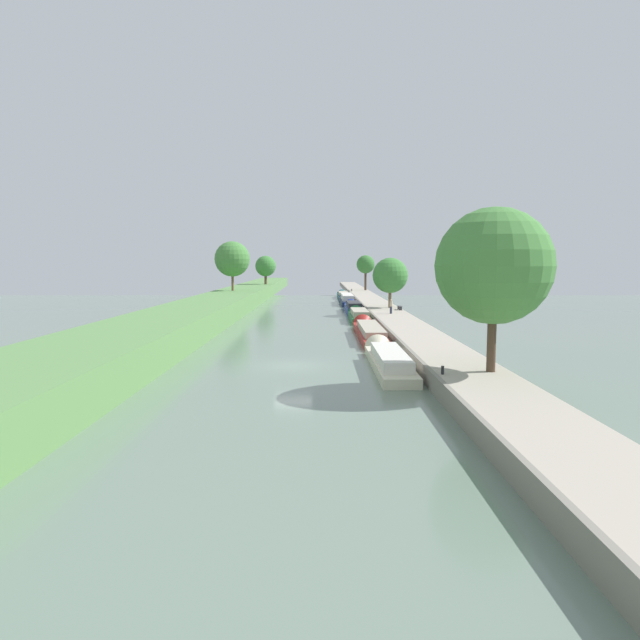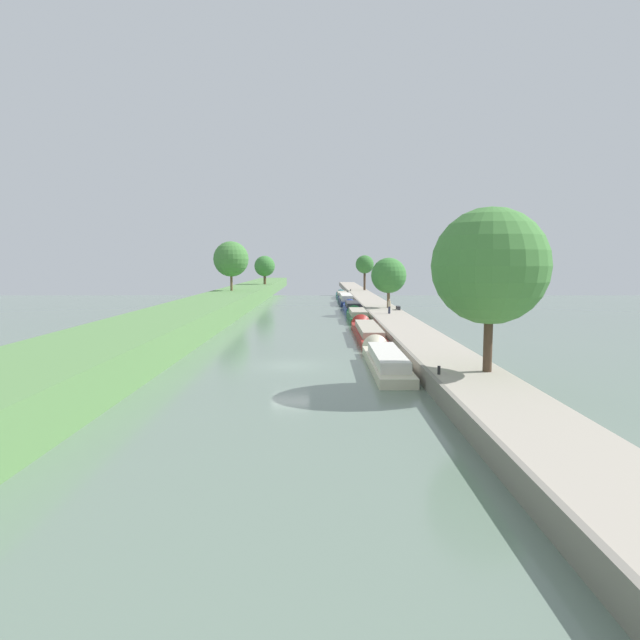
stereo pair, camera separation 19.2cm
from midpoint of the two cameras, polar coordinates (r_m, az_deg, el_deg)
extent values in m
plane|color=slate|center=(37.54, -2.79, -4.66)|extent=(160.00, 160.00, 0.00)
cube|color=#5B894C|center=(39.71, -19.98, -2.74)|extent=(7.58, 260.00, 2.31)
cube|color=#A89E8E|center=(38.28, 12.42, -3.82)|extent=(4.19, 260.00, 1.01)
cube|color=gray|center=(37.87, 9.13, -3.82)|extent=(0.25, 260.00, 1.06)
cube|color=beige|center=(36.52, 7.02, -4.52)|extent=(2.15, 12.10, 0.59)
cube|color=silver|center=(35.82, 7.15, -3.71)|extent=(1.76, 8.47, 0.66)
cone|color=beige|center=(43.08, 5.95, -2.92)|extent=(2.04, 1.29, 2.04)
cube|color=maroon|center=(51.31, 5.11, -1.47)|extent=(2.19, 14.91, 0.63)
cube|color=#B2A893|center=(50.50, 5.19, -0.89)|extent=(1.80, 10.44, 0.59)
cone|color=maroon|center=(59.33, 4.43, -0.47)|extent=(2.08, 1.32, 2.08)
cube|color=#1E6033|center=(65.95, 4.04, 0.22)|extent=(2.15, 9.93, 0.73)
cube|color=#B2A893|center=(65.40, 4.07, 0.78)|extent=(1.77, 6.95, 0.65)
cone|color=#1E6033|center=(71.53, 3.73, 0.67)|extent=(2.05, 1.29, 2.05)
cube|color=#283D93|center=(77.83, 3.47, 1.11)|extent=(2.13, 10.05, 0.79)
cube|color=#333338|center=(77.28, 3.50, 1.61)|extent=(1.75, 7.04, 0.65)
cone|color=#283D93|center=(83.47, 3.24, 1.44)|extent=(2.03, 1.28, 2.03)
cube|color=#141E42|center=(93.07, 2.79, 1.89)|extent=(2.12, 14.93, 0.76)
cube|color=silver|center=(92.27, 2.82, 2.37)|extent=(1.74, 10.45, 0.90)
cone|color=#141E42|center=(101.14, 2.58, 2.21)|extent=(2.02, 1.27, 2.02)
cube|color=#195B60|center=(108.14, 2.44, 2.41)|extent=(2.13, 11.93, 0.60)
cube|color=#B2A893|center=(107.50, 2.45, 2.71)|extent=(1.75, 8.35, 0.63)
cone|color=#195B60|center=(114.72, 2.30, 2.61)|extent=(2.03, 1.28, 2.03)
cylinder|color=#4C3828|center=(31.33, 17.02, -1.48)|extent=(0.48, 0.48, 3.97)
sphere|color=#47843D|center=(31.09, 17.23, 5.29)|extent=(6.21, 6.21, 6.21)
cylinder|color=brown|center=(73.09, 7.16, 2.40)|extent=(0.39, 0.39, 2.92)
sphere|color=#3D7F38|center=(72.98, 7.19, 4.53)|extent=(4.57, 4.57, 4.57)
cylinder|color=#4C3828|center=(118.88, 4.71, 4.11)|extent=(0.48, 0.48, 4.39)
sphere|color=#387533|center=(118.83, 4.73, 5.67)|extent=(3.83, 3.83, 3.83)
cylinder|color=brown|center=(117.84, -5.50, 4.28)|extent=(0.54, 0.54, 2.61)
sphere|color=#3D7F38|center=(117.79, -5.51, 5.49)|extent=(4.30, 4.30, 4.30)
cylinder|color=brown|center=(91.55, -8.85, 4.08)|extent=(0.39, 0.39, 3.54)
sphere|color=#47843D|center=(91.51, -8.88, 6.16)|extent=(5.67, 5.67, 5.67)
cylinder|color=#282D42|center=(64.70, 7.26, 1.01)|extent=(0.26, 0.26, 0.82)
cylinder|color=tan|center=(64.64, 7.27, 1.65)|extent=(0.34, 0.34, 0.62)
sphere|color=tan|center=(64.61, 7.27, 2.02)|extent=(0.22, 0.22, 0.22)
cylinder|color=black|center=(30.17, 12.30, -5.01)|extent=(0.16, 0.16, 0.45)
cylinder|color=black|center=(114.40, 3.29, 3.06)|extent=(0.16, 0.16, 0.45)
cube|color=#333338|center=(69.39, 8.22, 1.16)|extent=(0.40, 0.08, 0.41)
cube|color=#333338|center=(70.58, 8.08, 1.24)|extent=(0.40, 0.08, 0.41)
cube|color=#38383D|center=(69.97, 8.15, 1.39)|extent=(0.44, 1.50, 0.06)
camera|label=1|loc=(0.10, -89.90, 0.01)|focal=31.42mm
camera|label=2|loc=(0.10, 90.10, -0.01)|focal=31.42mm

